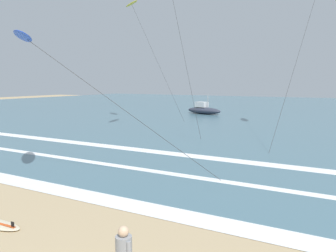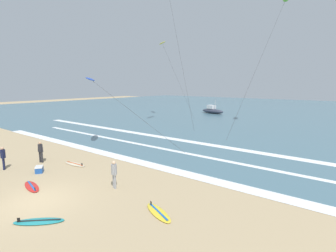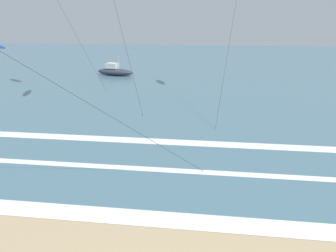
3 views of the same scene
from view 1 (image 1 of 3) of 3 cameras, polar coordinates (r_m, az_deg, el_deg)
ocean_surface at (r=54.38m, az=22.94°, el=2.36°), size 140.00×90.00×0.01m
wave_foam_shoreline at (r=10.93m, az=6.81°, el=-15.69°), size 47.39×1.07×0.01m
wave_foam_mid_break at (r=14.90m, az=10.83°, el=-9.38°), size 43.80×0.52×0.01m
wave_foam_outer_break at (r=18.44m, az=16.94°, el=-6.30°), size 58.59×0.97×0.01m
kite_blue_low_near at (r=16.32m, az=-23.09°, el=13.61°), size 9.30×4.97×6.46m
kite_yellow_high_left at (r=38.60m, az=-6.12°, el=19.68°), size 7.18×2.77×12.78m
offshore_boat at (r=45.56m, az=6.03°, el=2.72°), size 5.46×2.90×2.70m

